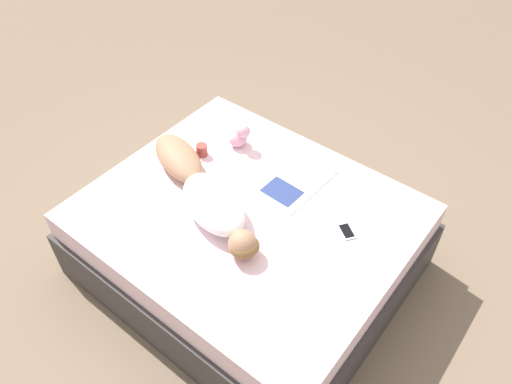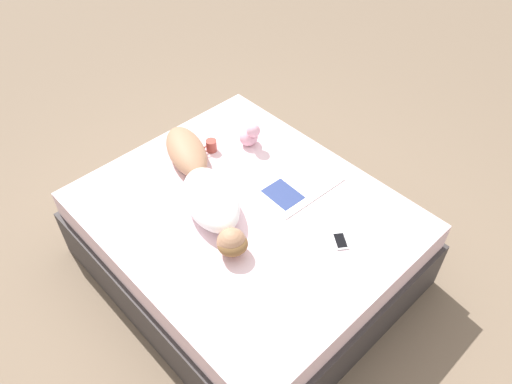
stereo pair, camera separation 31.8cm
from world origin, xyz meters
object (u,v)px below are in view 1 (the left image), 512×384
Objects in this scene: cell_phone at (347,231)px; coffee_mug at (202,150)px; person at (204,192)px; open_magazine at (294,181)px.

coffee_mug is at bearing -53.42° from cell_phone.
open_magazine is (-0.51, 0.34, -0.09)m from person.
cell_phone is at bearing 74.71° from open_magazine.
open_magazine is at bearing 167.03° from person.
coffee_mug is 0.73× the size of cell_phone.
person reaches higher than cell_phone.
coffee_mug is at bearing -72.35° from open_magazine.
coffee_mug is 1.17m from cell_phone.
person is 11.29× the size of coffee_mug.
cell_phone is (0.16, 0.50, 0.00)m from open_magazine.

